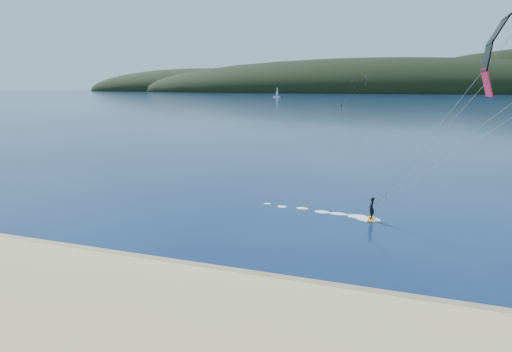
{
  "coord_description": "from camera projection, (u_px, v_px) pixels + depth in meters",
  "views": [
    {
      "loc": [
        10.56,
        -17.07,
        11.05
      ],
      "look_at": [
        1.17,
        10.0,
        5.0
      ],
      "focal_mm": 30.13,
      "sensor_mm": 36.0,
      "label": 1
    }
  ],
  "objects": [
    {
      "name": "wet_sand",
      "position": [
        207.0,
        274.0,
        25.6
      ],
      "size": [
        220.0,
        2.5,
        0.1
      ],
      "color": "olive",
      "rests_on": "ground"
    },
    {
      "name": "kitesurfer_far",
      "position": [
        359.0,
        82.0,
        209.68
      ],
      "size": [
        13.49,
        7.46,
        16.51
      ],
      "color": "orange",
      "rests_on": "ground"
    },
    {
      "name": "headland",
      "position": [
        401.0,
        92.0,
        710.25
      ],
      "size": [
        1200.0,
        310.0,
        140.0
      ],
      "color": "black",
      "rests_on": "ground"
    },
    {
      "name": "ground",
      "position": [
        168.0,
        311.0,
        21.45
      ],
      "size": [
        1800.0,
        1800.0,
        0.0
      ],
      "primitive_type": "plane",
      "color": "#08193E",
      "rests_on": "ground"
    },
    {
      "name": "sailboat",
      "position": [
        277.0,
        96.0,
        421.2
      ],
      "size": [
        7.37,
        4.58,
        10.26
      ],
      "color": "white",
      "rests_on": "ground"
    }
  ]
}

